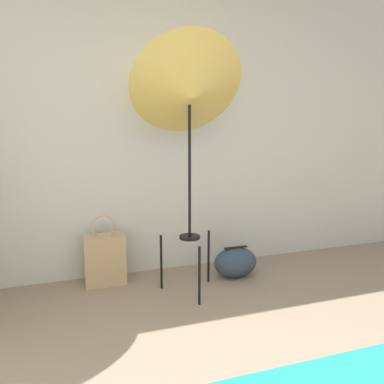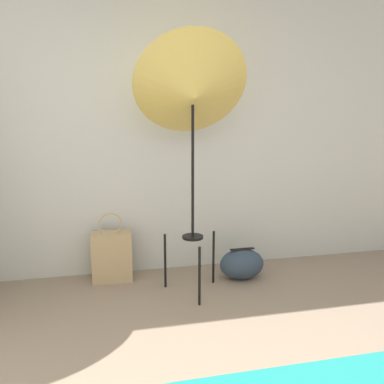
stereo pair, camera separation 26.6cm
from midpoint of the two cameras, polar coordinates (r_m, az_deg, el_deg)
name	(u,v)px [view 1 (the left image)]	position (r m, az deg, el deg)	size (l,w,h in m)	color
wall_back	(163,128)	(3.36, -6.67, 9.60)	(8.00, 0.05, 2.60)	beige
photo_umbrella	(189,93)	(2.85, -3.15, 14.88)	(0.88, 0.67, 2.00)	black
tote_bag	(105,259)	(3.31, -15.41, -9.88)	(0.34, 0.18, 0.60)	tan
duffel_bag	(235,262)	(3.38, 4.37, -10.65)	(0.39, 0.27, 0.28)	#2D3D4C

